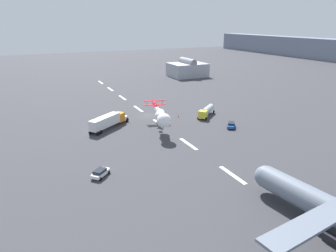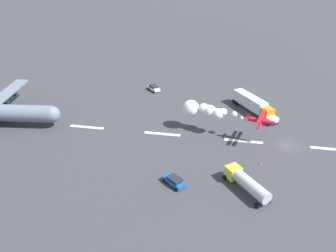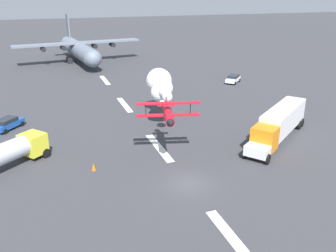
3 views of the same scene
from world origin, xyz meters
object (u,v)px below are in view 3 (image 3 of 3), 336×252
at_px(semi_truck_orange, 279,123).
at_px(followme_car_yellow, 233,79).
at_px(stunt_biplane_red, 161,86).
at_px(fuel_tanker_truck, 4,154).
at_px(airport_staff_sedan, 8,123).
at_px(traffic_cone_far, 94,167).
at_px(cargo_transport_plane, 80,50).

height_order(semi_truck_orange, followme_car_yellow, semi_truck_orange).
distance_m(stunt_biplane_red, fuel_tanker_truck, 21.44).
relative_size(stunt_biplane_red, airport_staff_sedan, 4.45).
height_order(followme_car_yellow, traffic_cone_far, followme_car_yellow).
height_order(followme_car_yellow, airport_staff_sedan, same).
xyz_separation_m(cargo_transport_plane, airport_staff_sedan, (-42.51, 14.39, -2.48)).
bearing_deg(semi_truck_orange, airport_staff_sedan, 64.87).
bearing_deg(fuel_tanker_truck, stunt_biplane_red, -66.23).
bearing_deg(stunt_biplane_red, semi_truck_orange, -134.20).
bearing_deg(semi_truck_orange, cargo_transport_plane, 16.40).
relative_size(stunt_biplane_red, followme_car_yellow, 4.70).
xyz_separation_m(semi_truck_orange, followme_car_yellow, (26.88, -8.93, -1.31)).
bearing_deg(cargo_transport_plane, fuel_tanker_truck, 165.75).
bearing_deg(followme_car_yellow, traffic_cone_far, 131.24).
bearing_deg(followme_car_yellow, stunt_biplane_red, 128.14).
xyz_separation_m(cargo_transport_plane, followme_car_yellow, (-30.26, -25.74, -2.49)).
height_order(stunt_biplane_red, semi_truck_orange, stunt_biplane_red).
distance_m(cargo_transport_plane, airport_staff_sedan, 44.95).
height_order(fuel_tanker_truck, followme_car_yellow, fuel_tanker_truck).
distance_m(stunt_biplane_red, followme_car_yellow, 26.06).
distance_m(fuel_tanker_truck, followme_car_yellow, 46.57).
bearing_deg(airport_staff_sedan, cargo_transport_plane, -18.70).
bearing_deg(airport_staff_sedan, followme_car_yellow, -73.02).
bearing_deg(cargo_transport_plane, airport_staff_sedan, 161.30).
distance_m(stunt_biplane_red, traffic_cone_far, 16.67).
bearing_deg(fuel_tanker_truck, semi_truck_orange, -94.57).
relative_size(stunt_biplane_red, fuel_tanker_truck, 2.24).
relative_size(followme_car_yellow, traffic_cone_far, 5.65).
bearing_deg(stunt_biplane_red, traffic_cone_far, 136.22).
xyz_separation_m(fuel_tanker_truck, followme_car_yellow, (24.43, -39.63, -0.94)).
height_order(cargo_transport_plane, fuel_tanker_truck, cargo_transport_plane).
relative_size(followme_car_yellow, airport_staff_sedan, 0.95).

